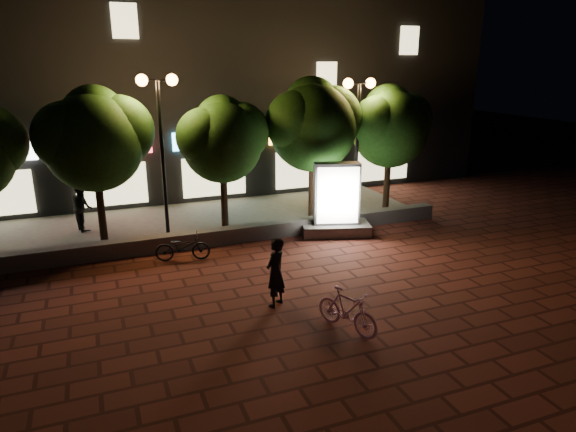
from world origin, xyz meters
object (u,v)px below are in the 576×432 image
tree_left (95,136)px  tree_right (313,122)px  rider (276,272)px  tree_mid (223,137)px  scooter_pink (347,311)px  ad_kiosk (336,206)px  street_lamp_right (358,112)px  scooter_parked (183,247)px  pedestrian (82,207)px  tree_far_right (391,124)px  street_lamp_left (160,115)px

tree_left → tree_right: (7.30, 0.00, 0.12)m
rider → tree_mid: bearing=-130.5°
tree_left → rider: 7.60m
scooter_pink → ad_kiosk: bearing=41.7°
street_lamp_right → ad_kiosk: 3.75m
scooter_pink → scooter_parked: 5.97m
tree_left → street_lamp_right: size_ratio=0.98×
tree_left → street_lamp_right: (8.95, -0.26, 0.45)m
scooter_pink → pedestrian: bearing=95.9°
tree_right → tree_far_right: tree_right is taller
tree_left → street_lamp_right: 8.96m
street_lamp_left → rider: bearing=-74.3°
street_lamp_left → scooter_parked: (0.11, -2.20, -3.61)m
pedestrian → tree_left: bearing=-171.6°
rider → scooter_parked: 4.04m
tree_far_right → street_lamp_right: street_lamp_right is taller
tree_mid → pedestrian: 5.36m
tree_right → tree_left: bearing=-180.0°
tree_far_right → street_lamp_left: (-8.55, -0.26, 0.66)m
street_lamp_right → rider: bearing=-132.2°
tree_left → rider: bearing=-59.7°
tree_right → tree_far_right: bearing=-0.0°
tree_mid → scooter_pink: bearing=-85.4°
scooter_pink → pedestrian: (-5.27, 9.22, 0.41)m
ad_kiosk → pedestrian: (-7.94, 3.33, -0.10)m
tree_right → scooter_pink: 8.85m
tree_left → pedestrian: 2.96m
tree_far_right → scooter_parked: size_ratio=2.99×
tree_right → rider: (-3.70, -6.16, -2.71)m
scooter_pink → pedestrian: pedestrian is taller
tree_mid → tree_far_right: bearing=0.0°
street_lamp_left → scooter_pink: 8.80m
tree_left → street_lamp_left: (1.95, -0.26, 0.58)m
scooter_parked → street_lamp_right: bearing=-59.9°
ad_kiosk → tree_far_right: bearing=31.5°
rider → pedestrian: (-4.25, 7.53, 0.04)m
street_lamp_right → rider: 8.52m
street_lamp_right → rider: street_lamp_right is taller
ad_kiosk → pedestrian: 8.61m
tree_right → scooter_pink: tree_right is taller
tree_right → street_lamp_right: size_ratio=1.02×
tree_far_right → street_lamp_left: 8.58m
ad_kiosk → pedestrian: ad_kiosk is taller
tree_right → street_lamp_left: size_ratio=0.98×
pedestrian → ad_kiosk: bearing=-129.5°
tree_mid → street_lamp_left: 2.22m
tree_far_right → rider: tree_far_right is taller
tree_left → tree_right: 7.30m
tree_mid → ad_kiosk: 4.44m
tree_right → pedestrian: 8.49m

